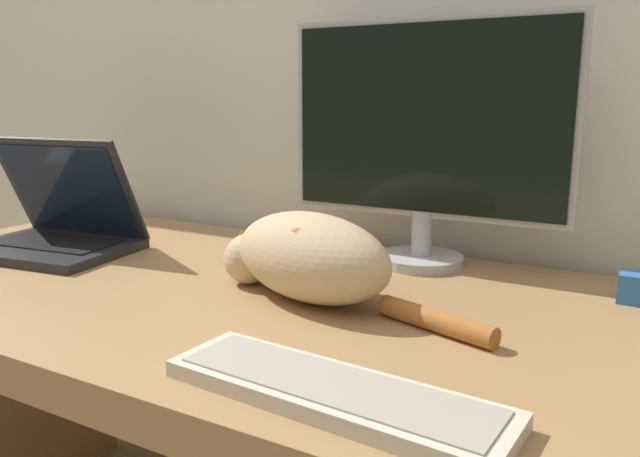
{
  "coord_description": "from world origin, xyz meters",
  "views": [
    {
      "loc": [
        0.57,
        -0.46,
        1.07
      ],
      "look_at": [
        0.11,
        0.36,
        0.87
      ],
      "focal_mm": 35.0,
      "sensor_mm": 36.0,
      "label": 1
    }
  ],
  "objects_px": {
    "laptop": "(56,229)",
    "cat": "(308,255)",
    "monitor": "(425,134)",
    "external_keyboard": "(333,392)"
  },
  "relations": [
    {
      "from": "cat",
      "to": "laptop",
      "type": "bearing_deg",
      "value": -163.93
    },
    {
      "from": "monitor",
      "to": "laptop",
      "type": "xyz_separation_m",
      "value": [
        -0.73,
        -0.28,
        -0.21
      ]
    },
    {
      "from": "monitor",
      "to": "cat",
      "type": "xyz_separation_m",
      "value": [
        -0.09,
        -0.29,
        -0.19
      ]
    },
    {
      "from": "monitor",
      "to": "external_keyboard",
      "type": "height_order",
      "value": "monitor"
    },
    {
      "from": "monitor",
      "to": "external_keyboard",
      "type": "bearing_deg",
      "value": -78.76
    },
    {
      "from": "laptop",
      "to": "cat",
      "type": "xyz_separation_m",
      "value": [
        0.64,
        -0.01,
        0.03
      ]
    },
    {
      "from": "monitor",
      "to": "laptop",
      "type": "relative_size",
      "value": 1.53
    },
    {
      "from": "cat",
      "to": "external_keyboard",
      "type": "bearing_deg",
      "value": -38.17
    },
    {
      "from": "monitor",
      "to": "external_keyboard",
      "type": "relative_size",
      "value": 1.37
    },
    {
      "from": "external_keyboard",
      "to": "cat",
      "type": "height_order",
      "value": "cat"
    }
  ]
}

